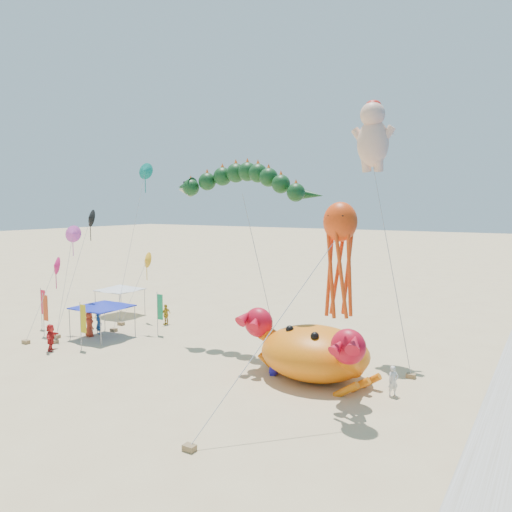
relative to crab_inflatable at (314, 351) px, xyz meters
The scene contains 11 objects.
ground 3.09m from the crab_inflatable, 166.14° to the right, with size 320.00×320.00×0.00m, color #D1B784.
foam_strip 9.60m from the crab_inflatable, ahead, with size 320.00×320.00×0.00m, color silver.
crab_inflatable is the anchor object (origin of this frame).
dragon_kite 11.80m from the crab_inflatable, 156.07° to the left, with size 10.99×2.63×12.02m.
cherub_kite 14.08m from the crab_inflatable, 82.65° to the left, with size 4.98×4.69×16.13m.
octopus_kite 7.09m from the crab_inflatable, 49.17° to the right, with size 4.39×7.84×9.76m.
canopy_blue 16.84m from the crab_inflatable, behind, with size 3.81×3.81×2.71m.
canopy_white 22.05m from the crab_inflatable, 164.44° to the left, with size 3.50×3.50×2.71m.
feather_flags 18.15m from the crab_inflatable, behind, with size 9.51×5.59×3.20m.
beachgoers 13.06m from the crab_inflatable, behind, with size 23.13×10.77×1.83m.
small_kites 19.31m from the crab_inflatable, behind, with size 5.17×10.75×12.90m.
Camera 1 is at (13.79, -23.85, 9.64)m, focal length 35.00 mm.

